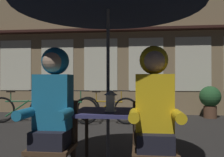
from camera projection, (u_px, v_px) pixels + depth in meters
name	position (u px, v px, depth m)	size (l,w,h in m)	color
cafe_table	(108.00, 120.00, 2.65)	(0.72, 0.72, 0.74)	navy
lantern	(111.00, 100.00, 2.56)	(0.11, 0.11, 0.23)	white
chair_left	(54.00, 140.00, 2.33)	(0.40, 0.40, 0.87)	#513823
chair_right	(154.00, 143.00, 2.22)	(0.40, 0.40, 0.87)	#513823
person_left_hooded	(52.00, 104.00, 2.28)	(0.45, 0.56, 1.40)	black
person_right_hooded	(154.00, 105.00, 2.17)	(0.45, 0.56, 1.40)	black
shopfront_building	(124.00, 21.00, 8.05)	(10.00, 0.93, 6.20)	#937A56
bicycle_nearest	(22.00, 109.00, 6.14)	(1.65, 0.41, 0.84)	black
bicycle_second	(66.00, 110.00, 5.97)	(1.68, 0.19, 0.84)	black
bicycle_third	(106.00, 109.00, 6.04)	(1.65, 0.41, 0.84)	black
potted_plant	(210.00, 99.00, 6.87)	(0.60, 0.60, 0.92)	brown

